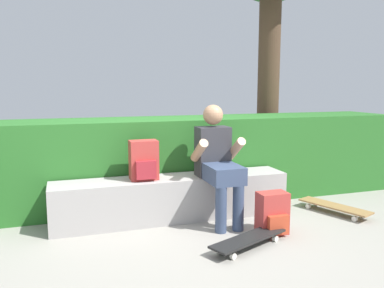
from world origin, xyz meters
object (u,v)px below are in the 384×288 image
at_px(bench_main, 173,198).
at_px(backpack_on_ground, 273,214).
at_px(skateboard_near_person, 249,239).
at_px(backpack_on_bench, 144,161).
at_px(skateboard_beside_bench, 334,207).
at_px(person_skater, 218,160).

relative_size(bench_main, backpack_on_ground, 6.17).
xyz_separation_m(bench_main, skateboard_near_person, (0.43, -0.93, -0.15)).
distance_m(bench_main, backpack_on_bench, 0.51).
distance_m(bench_main, skateboard_beside_bench, 1.79).
xyz_separation_m(person_skater, skateboard_near_person, (0.00, -0.72, -0.57)).
bearing_deg(person_skater, backpack_on_ground, -54.06).
height_order(bench_main, skateboard_beside_bench, bench_main).
bearing_deg(skateboard_beside_bench, backpack_on_ground, -161.24).
distance_m(person_skater, backpack_on_bench, 0.75).
distance_m(bench_main, skateboard_near_person, 1.03).
bearing_deg(backpack_on_ground, backpack_on_bench, 147.27).
bearing_deg(backpack_on_ground, skateboard_near_person, -147.99).
height_order(person_skater, backpack_on_ground, person_skater).
xyz_separation_m(backpack_on_bench, backpack_on_ground, (1.09, -0.70, -0.45)).
xyz_separation_m(skateboard_near_person, skateboard_beside_bench, (1.31, 0.55, 0.00)).
bearing_deg(skateboard_beside_bench, backpack_on_bench, 169.61).
relative_size(skateboard_beside_bench, backpack_on_ground, 2.05).
bearing_deg(backpack_on_ground, person_skater, 125.94).
xyz_separation_m(skateboard_near_person, backpack_on_ground, (0.36, 0.22, 0.12)).
distance_m(bench_main, backpack_on_ground, 1.06).
bearing_deg(bench_main, person_skater, -26.19).
height_order(backpack_on_bench, backpack_on_ground, backpack_on_bench).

